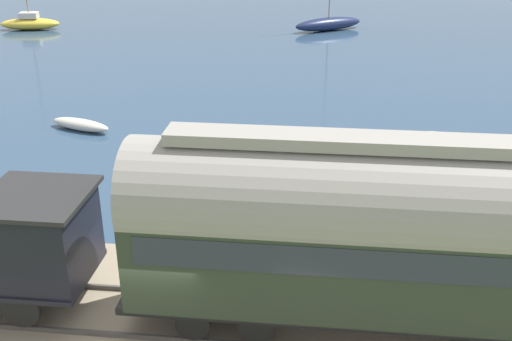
{
  "coord_description": "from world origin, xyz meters",
  "views": [
    {
      "loc": [
        -10.49,
        -3.52,
        9.16
      ],
      "look_at": [
        7.21,
        -1.55,
        1.2
      ],
      "focal_mm": 42.0,
      "sensor_mm": 36.0,
      "label": 1
    }
  ],
  "objects_px": {
    "rowboat_off_pier": "(192,165)",
    "rowboat_near_shore": "(81,125)",
    "sailboat_yellow": "(30,22)",
    "rowboat_far_out": "(441,139)",
    "passenger_coach": "(378,229)",
    "sailboat_navy": "(328,23)"
  },
  "relations": [
    {
      "from": "sailboat_navy",
      "to": "rowboat_off_pier",
      "type": "relative_size",
      "value": 4.63
    },
    {
      "from": "sailboat_navy",
      "to": "rowboat_near_shore",
      "type": "bearing_deg",
      "value": 121.74
    },
    {
      "from": "rowboat_off_pier",
      "to": "rowboat_near_shore",
      "type": "xyz_separation_m",
      "value": [
        3.8,
        5.8,
        0.01
      ]
    },
    {
      "from": "passenger_coach",
      "to": "rowboat_far_out",
      "type": "distance_m",
      "value": 13.9
    },
    {
      "from": "passenger_coach",
      "to": "rowboat_off_pier",
      "type": "bearing_deg",
      "value": 32.87
    },
    {
      "from": "sailboat_navy",
      "to": "rowboat_near_shore",
      "type": "height_order",
      "value": "sailboat_navy"
    },
    {
      "from": "passenger_coach",
      "to": "rowboat_near_shore",
      "type": "relative_size",
      "value": 3.51
    },
    {
      "from": "rowboat_off_pier",
      "to": "rowboat_near_shore",
      "type": "bearing_deg",
      "value": 10.14
    },
    {
      "from": "sailboat_yellow",
      "to": "rowboat_off_pier",
      "type": "xyz_separation_m",
      "value": [
        -25.59,
        -18.45,
        -0.31
      ]
    },
    {
      "from": "sailboat_yellow",
      "to": "sailboat_navy",
      "type": "relative_size",
      "value": 0.95
    },
    {
      "from": "sailboat_navy",
      "to": "rowboat_off_pier",
      "type": "xyz_separation_m",
      "value": [
        -27.87,
        5.03,
        -0.31
      ]
    },
    {
      "from": "sailboat_yellow",
      "to": "rowboat_off_pier",
      "type": "relative_size",
      "value": 4.41
    },
    {
      "from": "passenger_coach",
      "to": "sailboat_yellow",
      "type": "distance_m",
      "value": 42.57
    },
    {
      "from": "passenger_coach",
      "to": "sailboat_yellow",
      "type": "xyz_separation_m",
      "value": [
        34.8,
        24.4,
        -2.53
      ]
    },
    {
      "from": "sailboat_navy",
      "to": "rowboat_far_out",
      "type": "distance_m",
      "value": 24.45
    },
    {
      "from": "passenger_coach",
      "to": "rowboat_off_pier",
      "type": "relative_size",
      "value": 5.24
    },
    {
      "from": "sailboat_yellow",
      "to": "rowboat_far_out",
      "type": "relative_size",
      "value": 3.93
    },
    {
      "from": "rowboat_far_out",
      "to": "rowboat_near_shore",
      "type": "bearing_deg",
      "value": 110.93
    },
    {
      "from": "passenger_coach",
      "to": "sailboat_yellow",
      "type": "relative_size",
      "value": 1.19
    },
    {
      "from": "sailboat_navy",
      "to": "rowboat_near_shore",
      "type": "xyz_separation_m",
      "value": [
        -24.07,
        10.83,
        -0.3
      ]
    },
    {
      "from": "rowboat_near_shore",
      "to": "rowboat_far_out",
      "type": "bearing_deg",
      "value": -71.38
    },
    {
      "from": "rowboat_off_pier",
      "to": "passenger_coach",
      "type": "bearing_deg",
      "value": 166.26
    }
  ]
}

